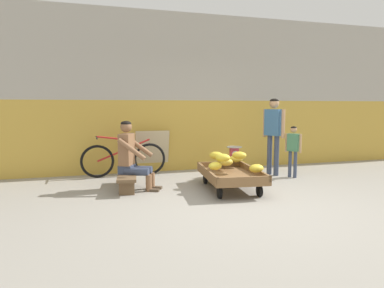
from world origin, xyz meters
TOP-DOWN VIEW (x-y plane):
  - ground_plane at (0.00, 0.00)m, footprint 80.00×80.00m
  - back_wall at (0.00, 3.07)m, footprint 16.00×0.30m
  - banana_cart at (0.17, 0.99)m, footprint 0.99×1.52m
  - banana_pile at (0.20, 1.16)m, footprint 0.92×1.24m
  - low_bench at (-1.47, 1.52)m, footprint 0.43×1.13m
  - vendor_seated at (-1.39, 1.48)m, footprint 0.74×0.63m
  - plastic_crate at (0.66, 1.99)m, footprint 0.36×0.28m
  - weighing_scale at (0.66, 1.99)m, footprint 0.30×0.30m
  - bicycle_near_left at (-1.43, 2.61)m, footprint 1.66×0.48m
  - sign_board at (-0.82, 2.88)m, footprint 0.70×0.23m
  - customer_adult at (1.46, 1.90)m, footprint 0.33×0.44m
  - customer_child at (1.71, 1.57)m, footprint 0.23×0.25m
  - shopping_bag at (0.85, 1.54)m, footprint 0.18×0.12m

SIDE VIEW (x-z plane):
  - ground_plane at x=0.00m, z-range 0.00..0.00m
  - shopping_bag at x=0.85m, z-range 0.00..0.24m
  - plastic_crate at x=0.66m, z-range 0.00..0.30m
  - low_bench at x=-1.47m, z-range 0.06..0.33m
  - banana_cart at x=0.17m, z-range 0.06..0.42m
  - bicycle_near_left at x=-1.43m, z-range -0.08..0.78m
  - sign_board at x=-0.82m, z-range 0.00..0.88m
  - weighing_scale at x=0.66m, z-range 0.31..0.60m
  - banana_pile at x=0.20m, z-range 0.33..0.60m
  - vendor_seated at x=-1.39m, z-range 0.00..1.14m
  - customer_child at x=1.71m, z-range 0.12..1.12m
  - customer_adult at x=1.46m, z-range 0.19..1.72m
  - back_wall at x=0.00m, z-range 0.00..3.32m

